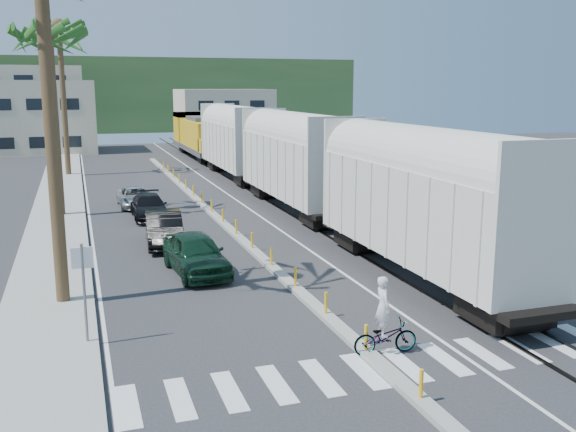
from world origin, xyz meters
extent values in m
plane|color=#28282B|center=(0.00, 0.00, 0.00)|extent=(140.00, 140.00, 0.00)
cube|color=gray|center=(-8.50, 25.00, 0.07)|extent=(3.00, 90.00, 0.15)
cube|color=black|center=(4.28, 28.00, 0.03)|extent=(0.12, 100.00, 0.06)
cube|color=black|center=(5.72, 28.00, 0.03)|extent=(0.12, 100.00, 0.06)
cube|color=gray|center=(0.00, 20.00, 0.07)|extent=(0.45, 60.00, 0.15)
cylinder|color=#EFB014|center=(0.00, -4.00, 0.50)|extent=(0.10, 0.10, 0.70)
cylinder|color=#EFB014|center=(0.00, -1.00, 0.50)|extent=(0.10, 0.10, 0.70)
cylinder|color=#EFB014|center=(0.00, 2.00, 0.50)|extent=(0.10, 0.10, 0.70)
cylinder|color=#EFB014|center=(0.00, 5.00, 0.50)|extent=(0.10, 0.10, 0.70)
cylinder|color=#EFB014|center=(0.00, 8.00, 0.50)|extent=(0.10, 0.10, 0.70)
cylinder|color=#EFB014|center=(0.00, 11.00, 0.50)|extent=(0.10, 0.10, 0.70)
cylinder|color=#EFB014|center=(0.00, 14.00, 0.50)|extent=(0.10, 0.10, 0.70)
cylinder|color=#EFB014|center=(0.00, 17.00, 0.50)|extent=(0.10, 0.10, 0.70)
cylinder|color=#EFB014|center=(0.00, 20.00, 0.50)|extent=(0.10, 0.10, 0.70)
cylinder|color=#EFB014|center=(0.00, 23.00, 0.50)|extent=(0.10, 0.10, 0.70)
cylinder|color=#EFB014|center=(0.00, 26.00, 0.50)|extent=(0.10, 0.10, 0.70)
cylinder|color=#EFB014|center=(0.00, 29.00, 0.50)|extent=(0.10, 0.10, 0.70)
cylinder|color=#EFB014|center=(0.00, 32.00, 0.50)|extent=(0.10, 0.10, 0.70)
cylinder|color=#EFB014|center=(0.00, 35.00, 0.50)|extent=(0.10, 0.10, 0.70)
cylinder|color=#EFB014|center=(0.00, 38.00, 0.50)|extent=(0.10, 0.10, 0.70)
cylinder|color=#EFB014|center=(0.00, 41.00, 0.50)|extent=(0.10, 0.10, 0.70)
cube|color=silver|center=(0.00, -2.00, 0.01)|extent=(14.00, 2.20, 0.01)
cube|color=silver|center=(-6.80, 25.00, 0.00)|extent=(0.12, 90.00, 0.01)
cube|color=silver|center=(2.50, 25.00, 0.00)|extent=(0.12, 90.00, 0.01)
cube|color=beige|center=(5.00, 4.71, 2.70)|extent=(3.00, 12.88, 3.40)
cylinder|color=beige|center=(5.00, 4.71, 4.40)|extent=(2.90, 12.58, 2.90)
cube|color=black|center=(5.00, 4.71, 0.50)|extent=(2.60, 12.88, 1.00)
cube|color=beige|center=(5.00, 19.71, 2.70)|extent=(3.00, 12.88, 3.40)
cylinder|color=beige|center=(5.00, 19.71, 4.40)|extent=(2.90, 12.58, 2.90)
cube|color=black|center=(5.00, 19.71, 0.50)|extent=(2.60, 12.88, 1.00)
cube|color=beige|center=(5.00, 34.71, 2.70)|extent=(3.00, 12.88, 3.40)
cylinder|color=beige|center=(5.00, 34.71, 4.40)|extent=(2.90, 12.58, 2.90)
cube|color=black|center=(5.00, 34.71, 0.50)|extent=(2.60, 12.88, 1.00)
cube|color=#4C4C4F|center=(5.00, 50.71, 1.05)|extent=(3.00, 17.00, 0.50)
cube|color=gold|center=(5.00, 49.71, 2.60)|extent=(2.70, 12.24, 2.60)
cube|color=gold|center=(5.00, 56.49, 2.90)|extent=(3.00, 3.74, 3.20)
cube|color=black|center=(5.00, 50.71, 0.45)|extent=(2.60, 13.60, 0.90)
cylinder|color=brown|center=(-8.00, 6.00, 5.50)|extent=(0.44, 0.44, 11.00)
cylinder|color=brown|center=(-8.30, 22.00, 5.00)|extent=(0.44, 0.44, 10.00)
sphere|color=#235219|center=(-8.30, 22.00, 10.15)|extent=(3.20, 3.20, 3.20)
cylinder|color=brown|center=(-8.00, 40.00, 6.00)|extent=(0.44, 0.44, 12.00)
sphere|color=#235219|center=(-8.00, 40.00, 12.15)|extent=(3.20, 3.20, 3.20)
cylinder|color=slate|center=(-7.30, 2.00, 1.50)|extent=(0.08, 0.08, 3.00)
cube|color=silver|center=(-7.30, 2.00, 2.60)|extent=(0.60, 0.04, 0.60)
cube|color=#B3AA8E|center=(-11.00, 62.00, 4.00)|extent=(12.00, 10.00, 8.00)
cube|color=#B3AA8E|center=(-13.00, 78.00, 5.00)|extent=(14.00, 12.00, 10.00)
cube|color=#B3AA8E|center=(12.00, 70.00, 3.50)|extent=(12.00, 10.00, 7.00)
cube|color=#385628|center=(0.00, 100.00, 6.00)|extent=(80.00, 20.00, 12.00)
imported|color=black|center=(-3.04, 8.27, 0.81)|extent=(2.79, 5.12, 1.63)
imported|color=black|center=(-3.60, 13.40, 0.77)|extent=(2.32, 4.90, 1.53)
imported|color=black|center=(-3.57, 19.88, 0.67)|extent=(1.92, 4.63, 1.34)
imported|color=#B5B9BB|center=(-3.98, 23.80, 0.61)|extent=(2.25, 4.48, 1.21)
imported|color=#9EA0A5|center=(0.52, -1.15, 0.48)|extent=(0.84, 1.91, 0.97)
imported|color=silver|center=(0.42, -1.15, 1.39)|extent=(0.66, 0.47, 1.69)
camera|label=1|loc=(-7.27, -16.14, 7.25)|focal=40.00mm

